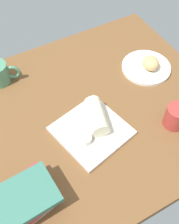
{
  "coord_description": "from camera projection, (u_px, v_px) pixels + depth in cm",
  "views": [
    {
      "loc": [
        30.44,
        58.58,
        92.97
      ],
      "look_at": [
        -0.42,
        2.77,
        7.0
      ],
      "focal_mm": 44.95,
      "sensor_mm": 36.0,
      "label": 1
    }
  ],
  "objects": [
    {
      "name": "coffee_mug",
      "position": [
        177.0,
        116.0,
        1.04
      ],
      "size": [
        11.13,
        10.4,
        9.22
      ],
      "color": "#B23833",
      "rests_on": "dining_table"
    },
    {
      "name": "round_plate",
      "position": [
        146.0,
        67.0,
        1.25
      ],
      "size": [
        21.65,
        21.65,
        1.4
      ],
      "primitive_type": "cylinder",
      "color": "white",
      "rests_on": "dining_table"
    },
    {
      "name": "sauce_cup",
      "position": [
        85.0,
        139.0,
        1.0
      ],
      "size": [
        4.84,
        4.84,
        2.71
      ],
      "color": "silver",
      "rests_on": "square_plate"
    },
    {
      "name": "book_stack",
      "position": [
        23.0,
        201.0,
        0.85
      ],
      "size": [
        23.96,
        17.76,
        8.95
      ],
      "color": "silver",
      "rests_on": "dining_table"
    },
    {
      "name": "breakfast_wrap",
      "position": [
        97.0,
        116.0,
        1.04
      ],
      "size": [
        10.23,
        15.83,
        6.52
      ],
      "primitive_type": "cylinder",
      "rotation": [
        1.57,
        0.0,
        6.01
      ],
      "color": "beige",
      "rests_on": "square_plate"
    },
    {
      "name": "scone_pastry",
      "position": [
        151.0,
        63.0,
        1.21
      ],
      "size": [
        8.54,
        9.25,
        5.51
      ],
      "primitive_type": "ellipsoid",
      "rotation": [
        0.0,
        0.0,
        1.37
      ],
      "color": "tan",
      "rests_on": "round_plate"
    },
    {
      "name": "square_plate",
      "position": [
        91.0,
        131.0,
        1.05
      ],
      "size": [
        28.81,
        28.81,
        1.6
      ],
      "primitive_type": "cube",
      "rotation": [
        0.0,
        0.0,
        0.23
      ],
      "color": "silver",
      "rests_on": "dining_table"
    },
    {
      "name": "dining_table",
      "position": [
        85.0,
        115.0,
        1.12
      ],
      "size": [
        110.0,
        90.0,
        4.0
      ],
      "primitive_type": "cube",
      "color": "brown",
      "rests_on": "ground"
    }
  ]
}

